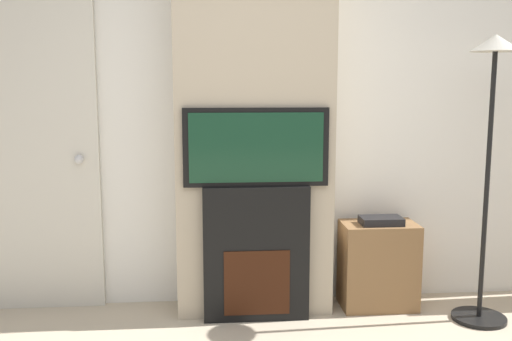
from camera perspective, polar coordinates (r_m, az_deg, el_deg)
wall_back at (r=3.84m, az=-0.43°, el=6.60°), size 6.00×0.06×2.70m
chimney_breast at (r=3.64m, az=-0.21°, el=6.49°), size 1.00×0.33×2.70m
fireplace at (r=3.64m, az=0.00°, el=-8.29°), size 0.66×0.15×0.86m
television at (r=3.50m, az=0.00°, el=2.35°), size 0.89×0.07×0.48m
floor_lamp at (r=3.74m, az=22.44°, el=4.51°), size 0.34×0.34×1.78m
media_stand at (r=3.94m, az=12.13°, el=-9.13°), size 0.49×0.30×0.63m
entry_door at (r=3.96m, az=-21.23°, el=1.68°), size 0.82×0.09×2.09m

